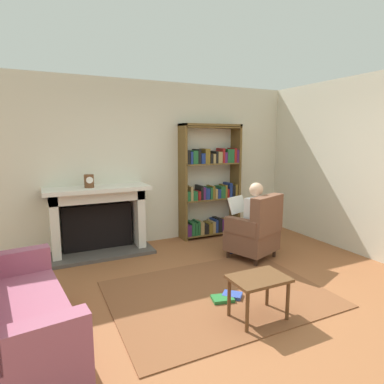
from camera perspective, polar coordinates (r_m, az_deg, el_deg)
name	(u,v)px	position (r m, az deg, el deg)	size (l,w,h in m)	color
ground	(232,306)	(3.68, 7.11, -19.40)	(14.00, 14.00, 0.00)	#935732
back_wall	(152,163)	(5.55, -7.01, 5.06)	(5.60, 0.10, 2.70)	beige
side_wall_right	(326,163)	(5.94, 22.64, 4.69)	(0.10, 5.20, 2.70)	beige
area_rug	(218,294)	(3.90, 4.62, -17.48)	(2.40, 1.80, 0.01)	brown
fireplace	(98,218)	(5.20, -16.26, -4.36)	(1.57, 0.64, 1.05)	#4C4742
mantel_clock	(89,181)	(4.97, -17.74, 1.85)	(0.14, 0.14, 0.19)	brown
bookshelf	(211,184)	(5.81, 3.35, 1.36)	(1.12, 0.32, 2.02)	brown
armchair_reading	(256,231)	(4.87, 11.23, -6.76)	(0.82, 0.81, 0.97)	#331E14
seated_reader	(250,217)	(4.88, 10.13, -4.30)	(0.49, 0.59, 1.14)	silver
sofa_floral	(14,317)	(3.19, -28.92, -18.81)	(0.93, 1.78, 0.85)	#9E546C
side_table	(259,284)	(3.34, 11.69, -15.57)	(0.56, 0.39, 0.44)	brown
scattered_books	(227,297)	(3.78, 6.21, -17.97)	(0.40, 0.26, 0.04)	#267233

